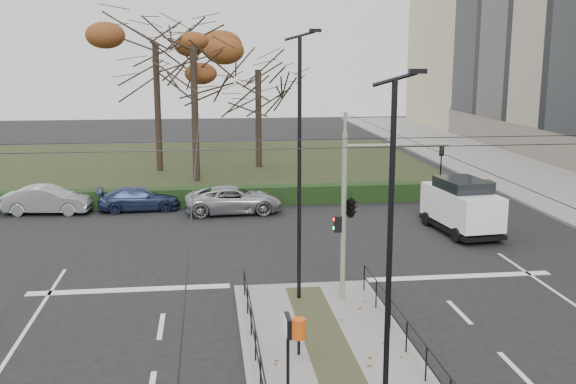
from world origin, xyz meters
name	(u,v)px	position (x,y,z in m)	size (l,w,h in m)	color
ground	(326,346)	(0.00, 0.00, 0.00)	(140.00, 140.00, 0.00)	black
sidewalk_east	(545,184)	(18.00, 22.00, 0.07)	(8.00, 90.00, 0.14)	slate
park	(169,166)	(-6.00, 32.00, 0.05)	(38.00, 26.00, 0.10)	black
hedge	(155,198)	(-6.00, 18.60, 0.50)	(38.00, 1.00, 1.00)	black
median_railing	(345,354)	(0.00, -2.60, 0.98)	(4.14, 13.24, 0.92)	black
catenary	(317,215)	(0.00, 1.62, 3.42)	(20.00, 34.00, 6.00)	black
traffic_light	(354,204)	(1.47, 3.30, 3.36)	(3.82, 2.11, 5.53)	gray
litter_bin	(299,329)	(-0.87, -0.74, 0.87)	(0.40, 0.40, 1.02)	black
info_panel	(288,337)	(-1.51, -3.51, 1.90)	(0.13, 0.58, 2.24)	black
streetlamp_median_near	(390,267)	(0.26, -5.38, 4.05)	(0.64, 0.13, 7.69)	black
streetlamp_median_far	(300,167)	(-0.25, 3.50, 4.57)	(0.73, 0.15, 8.72)	black
parked_car_second	(48,200)	(-11.42, 17.71, 0.72)	(1.53, 4.39, 1.45)	#94969B
parked_car_third	(139,199)	(-6.79, 17.89, 0.62)	(1.73, 4.26, 1.24)	#202B4B
parked_car_fourth	(234,200)	(-1.86, 16.67, 0.70)	(2.31, 5.00, 1.39)	#94969B
white_van	(461,205)	(8.36, 11.46, 1.30)	(2.57, 4.94, 2.51)	white
rust_tree	(155,43)	(-6.48, 29.88, 8.81)	(9.67, 9.67, 11.47)	black
bare_tree_center	(258,77)	(0.55, 30.61, 6.52)	(6.58, 6.58, 9.21)	black
bare_tree_near	(193,57)	(-3.87, 25.57, 7.95)	(6.17, 6.17, 11.27)	black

